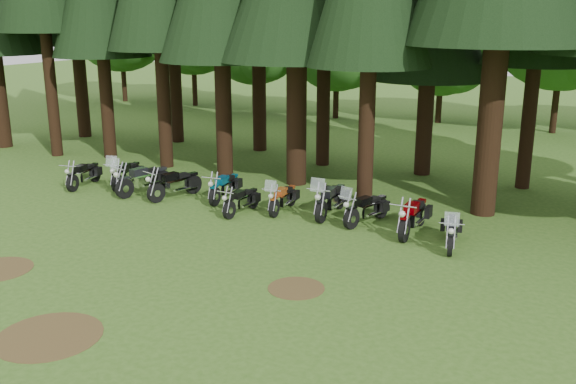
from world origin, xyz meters
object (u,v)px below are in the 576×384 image
object	(u,v)px
motorcycle_6	(283,199)
motorcycle_8	(366,209)
motorcycle_4	(225,188)
motorcycle_9	(413,217)
motorcycle_5	(242,201)
motorcycle_2	(143,180)
motorcycle_7	(331,201)
motorcycle_1	(126,174)
motorcycle_3	(175,185)
motorcycle_10	(451,232)
motorcycle_0	(84,175)

from	to	relation	value
motorcycle_6	motorcycle_8	world-z (taller)	motorcycle_8
motorcycle_4	motorcycle_9	xyz separation A→B (m)	(7.03, -0.45, 0.05)
motorcycle_5	motorcycle_6	xyz separation A→B (m)	(1.13, 0.82, 0.03)
motorcycle_2	motorcycle_7	bearing A→B (deg)	18.52
motorcycle_9	motorcycle_7	bearing A→B (deg)	170.55
motorcycle_1	motorcycle_9	world-z (taller)	motorcycle_1
motorcycle_5	motorcycle_9	distance (m)	5.71
motorcycle_7	motorcycle_3	bearing A→B (deg)	-176.26
motorcycle_9	motorcycle_10	distance (m)	1.47
motorcycle_8	motorcycle_9	xyz separation A→B (m)	(1.59, -0.25, 0.04)
motorcycle_2	motorcycle_9	world-z (taller)	motorcycle_2
motorcycle_2	motorcycle_6	distance (m)	5.64
motorcycle_0	motorcycle_5	distance (m)	7.21
motorcycle_2	motorcycle_9	size ratio (longest dim) A/B	1.02
motorcycle_0	motorcycle_9	world-z (taller)	motorcycle_9
motorcycle_5	motorcycle_3	bearing A→B (deg)	174.19
motorcycle_0	motorcycle_10	distance (m)	14.19
motorcycle_3	motorcycle_5	size ratio (longest dim) A/B	1.15
motorcycle_6	motorcycle_10	xyz separation A→B (m)	(5.86, -0.85, 0.01)
motorcycle_1	motorcycle_5	world-z (taller)	motorcycle_1
motorcycle_10	motorcycle_3	bearing A→B (deg)	164.81
motorcycle_2	motorcycle_8	xyz separation A→B (m)	(8.59, 0.45, -0.06)
motorcycle_3	motorcycle_10	distance (m)	10.11
motorcycle_0	motorcycle_5	world-z (taller)	motorcycle_0
motorcycle_1	motorcycle_4	bearing A→B (deg)	-12.10
motorcycle_0	motorcycle_3	world-z (taller)	motorcycle_3
motorcycle_1	motorcycle_2	xyz separation A→B (m)	(1.23, -0.49, 0.04)
motorcycle_0	motorcycle_5	size ratio (longest dim) A/B	1.08
motorcycle_1	motorcycle_6	distance (m)	6.86
motorcycle_3	motorcycle_10	size ratio (longest dim) A/B	1.07
motorcycle_1	motorcycle_7	distance (m)	8.48
motorcycle_8	motorcycle_1	bearing A→B (deg)	-163.23
motorcycle_1	motorcycle_8	world-z (taller)	motorcycle_1
motorcycle_7	motorcycle_9	xyz separation A→B (m)	(2.93, -0.49, -0.01)
motorcycle_3	motorcycle_7	size ratio (longest dim) A/B	0.93
motorcycle_1	motorcycle_10	world-z (taller)	motorcycle_1
motorcycle_8	motorcycle_10	distance (m)	3.04
motorcycle_1	motorcycle_6	xyz separation A→B (m)	(6.86, -0.12, -0.04)
motorcycle_5	motorcycle_9	bearing A→B (deg)	9.90
motorcycle_4	motorcycle_7	size ratio (longest dim) A/B	0.91
motorcycle_1	motorcycle_0	bearing A→B (deg)	-167.36
motorcycle_7	motorcycle_8	xyz separation A→B (m)	(1.34, -0.23, -0.05)
motorcycle_2	motorcycle_6	xyz separation A→B (m)	(5.63, 0.38, -0.08)
motorcycle_10	motorcycle_4	bearing A→B (deg)	160.24
motorcycle_8	motorcycle_10	bearing A→B (deg)	-0.57
motorcycle_4	motorcycle_8	distance (m)	5.44
motorcycle_9	motorcycle_10	size ratio (longest dim) A/B	1.15
motorcycle_4	motorcycle_6	bearing A→B (deg)	-12.41
motorcycle_8	motorcycle_10	size ratio (longest dim) A/B	1.04
motorcycle_1	motorcycle_5	size ratio (longest dim) A/B	1.15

